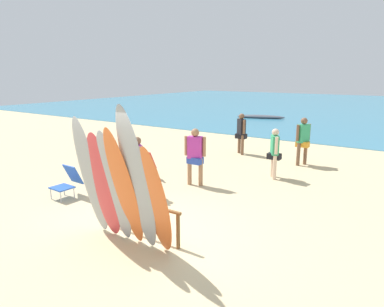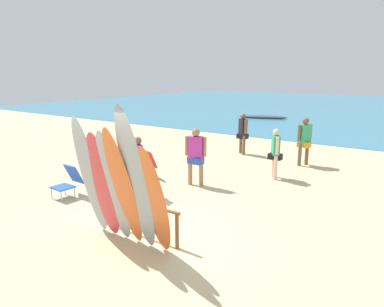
{
  "view_description": "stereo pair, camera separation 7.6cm",
  "coord_description": "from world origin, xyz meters",
  "px_view_note": "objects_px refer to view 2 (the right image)",
  "views": [
    {
      "loc": [
        4.31,
        -4.6,
        3.07
      ],
      "look_at": [
        0.0,
        1.81,
        1.29
      ],
      "focal_mm": 32.48,
      "sensor_mm": 36.0,
      "label": 1
    },
    {
      "loc": [
        4.37,
        -4.56,
        3.07
      ],
      "look_at": [
        0.0,
        1.81,
        1.29
      ],
      "focal_mm": 32.48,
      "sensor_mm": 36.0,
      "label": 2
    }
  ],
  "objects_px": {
    "beachgoer_near_rack": "(243,131)",
    "beachgoer_photographing": "(138,161)",
    "surfboard_grey_2": "(114,187)",
    "beach_chair_blue": "(145,164)",
    "surfboard_orange_3": "(123,189)",
    "surfboard_rack": "(139,210)",
    "surfboard_grey_4": "(136,181)",
    "beachgoer_by_water": "(196,153)",
    "surfboard_grey_0": "(90,177)",
    "beachgoer_strolling": "(304,138)",
    "beach_chair_red": "(69,180)",
    "surfboard_red_1": "(103,186)",
    "surfboard_orange_5": "(154,202)",
    "distant_boat": "(263,117)",
    "beachgoer_midbeach": "(275,150)"
  },
  "relations": [
    {
      "from": "beach_chair_blue",
      "to": "distant_boat",
      "type": "relative_size",
      "value": 0.25
    },
    {
      "from": "surfboard_grey_0",
      "to": "surfboard_grey_4",
      "type": "height_order",
      "value": "surfboard_grey_4"
    },
    {
      "from": "surfboard_orange_3",
      "to": "beach_chair_blue",
      "type": "height_order",
      "value": "surfboard_orange_3"
    },
    {
      "from": "beachgoer_near_rack",
      "to": "beachgoer_photographing",
      "type": "relative_size",
      "value": 1.04
    },
    {
      "from": "beachgoer_by_water",
      "to": "surfboard_orange_3",
      "type": "bearing_deg",
      "value": 86.76
    },
    {
      "from": "surfboard_orange_3",
      "to": "beachgoer_photographing",
      "type": "height_order",
      "value": "surfboard_orange_3"
    },
    {
      "from": "surfboard_red_1",
      "to": "beach_chair_red",
      "type": "height_order",
      "value": "surfboard_red_1"
    },
    {
      "from": "surfboard_rack",
      "to": "beach_chair_blue",
      "type": "bearing_deg",
      "value": 130.04
    },
    {
      "from": "surfboard_rack",
      "to": "beachgoer_photographing",
      "type": "xyz_separation_m",
      "value": [
        -1.64,
        1.76,
        0.36
      ]
    },
    {
      "from": "surfboard_rack",
      "to": "beachgoer_midbeach",
      "type": "height_order",
      "value": "beachgoer_midbeach"
    },
    {
      "from": "surfboard_rack",
      "to": "beachgoer_by_water",
      "type": "xyz_separation_m",
      "value": [
        -0.84,
        3.22,
        0.41
      ]
    },
    {
      "from": "surfboard_grey_0",
      "to": "distant_boat",
      "type": "xyz_separation_m",
      "value": [
        -4.5,
        18.72,
        -1.06
      ]
    },
    {
      "from": "surfboard_orange_3",
      "to": "beachgoer_strolling",
      "type": "height_order",
      "value": "surfboard_orange_3"
    },
    {
      "from": "surfboard_orange_5",
      "to": "surfboard_orange_3",
      "type": "bearing_deg",
      "value": -169.21
    },
    {
      "from": "beach_chair_blue",
      "to": "beachgoer_near_rack",
      "type": "bearing_deg",
      "value": 96.18
    },
    {
      "from": "surfboard_orange_5",
      "to": "beach_chair_blue",
      "type": "height_order",
      "value": "surfboard_orange_5"
    },
    {
      "from": "surfboard_orange_5",
      "to": "beachgoer_near_rack",
      "type": "distance_m",
      "value": 8.24
    },
    {
      "from": "surfboard_rack",
      "to": "beach_chair_blue",
      "type": "distance_m",
      "value": 3.83
    },
    {
      "from": "surfboard_orange_3",
      "to": "surfboard_rack",
      "type": "bearing_deg",
      "value": 107.7
    },
    {
      "from": "beachgoer_midbeach",
      "to": "beachgoer_strolling",
      "type": "relative_size",
      "value": 0.92
    },
    {
      "from": "surfboard_red_1",
      "to": "surfboard_orange_3",
      "type": "bearing_deg",
      "value": -10.3
    },
    {
      "from": "beachgoer_near_rack",
      "to": "beachgoer_strolling",
      "type": "xyz_separation_m",
      "value": [
        2.49,
        -0.37,
        0.03
      ]
    },
    {
      "from": "beachgoer_photographing",
      "to": "surfboard_grey_2",
      "type": "bearing_deg",
      "value": -21.69
    },
    {
      "from": "beach_chair_blue",
      "to": "beachgoer_photographing",
      "type": "bearing_deg",
      "value": -36.77
    },
    {
      "from": "surfboard_grey_0",
      "to": "beach_chair_red",
      "type": "relative_size",
      "value": 2.97
    },
    {
      "from": "surfboard_red_1",
      "to": "surfboard_orange_3",
      "type": "relative_size",
      "value": 0.91
    },
    {
      "from": "surfboard_grey_2",
      "to": "surfboard_orange_3",
      "type": "xyz_separation_m",
      "value": [
        0.32,
        -0.07,
        0.05
      ]
    },
    {
      "from": "beach_chair_blue",
      "to": "surfboard_grey_2",
      "type": "bearing_deg",
      "value": -37.7
    },
    {
      "from": "surfboard_rack",
      "to": "surfboard_orange_5",
      "type": "height_order",
      "value": "surfboard_orange_5"
    },
    {
      "from": "beach_chair_red",
      "to": "surfboard_grey_0",
      "type": "bearing_deg",
      "value": -24.0
    },
    {
      "from": "surfboard_orange_3",
      "to": "beach_chair_blue",
      "type": "bearing_deg",
      "value": 127.13
    },
    {
      "from": "surfboard_orange_3",
      "to": "beachgoer_by_water",
      "type": "relative_size",
      "value": 1.45
    },
    {
      "from": "surfboard_orange_3",
      "to": "surfboard_red_1",
      "type": "bearing_deg",
      "value": 172.3
    },
    {
      "from": "surfboard_rack",
      "to": "surfboard_grey_4",
      "type": "height_order",
      "value": "surfboard_grey_4"
    },
    {
      "from": "surfboard_grey_0",
      "to": "beachgoer_by_water",
      "type": "xyz_separation_m",
      "value": [
        -0.1,
        3.71,
        -0.25
      ]
    },
    {
      "from": "surfboard_grey_2",
      "to": "beach_chair_blue",
      "type": "relative_size",
      "value": 2.67
    },
    {
      "from": "beachgoer_strolling",
      "to": "beach_chair_blue",
      "type": "bearing_deg",
      "value": 168.4
    },
    {
      "from": "surfboard_rack",
      "to": "surfboard_grey_2",
      "type": "distance_m",
      "value": 0.74
    },
    {
      "from": "beachgoer_photographing",
      "to": "surfboard_orange_5",
      "type": "bearing_deg",
      "value": -7.69
    },
    {
      "from": "surfboard_orange_5",
      "to": "distant_boat",
      "type": "relative_size",
      "value": 0.61
    },
    {
      "from": "beachgoer_by_water",
      "to": "beach_chair_red",
      "type": "height_order",
      "value": "beachgoer_by_water"
    },
    {
      "from": "beachgoer_strolling",
      "to": "beach_chair_red",
      "type": "height_order",
      "value": "beachgoer_strolling"
    },
    {
      "from": "surfboard_red_1",
      "to": "surfboard_orange_5",
      "type": "distance_m",
      "value": 1.22
    },
    {
      "from": "surfboard_grey_4",
      "to": "beachgoer_by_water",
      "type": "height_order",
      "value": "surfboard_grey_4"
    },
    {
      "from": "surfboard_grey_4",
      "to": "distant_boat",
      "type": "bearing_deg",
      "value": 106.48
    },
    {
      "from": "surfboard_rack",
      "to": "surfboard_orange_5",
      "type": "relative_size",
      "value": 0.96
    },
    {
      "from": "beachgoer_photographing",
      "to": "beachgoer_by_water",
      "type": "bearing_deg",
      "value": 95.88
    },
    {
      "from": "surfboard_red_1",
      "to": "surfboard_orange_5",
      "type": "bearing_deg",
      "value": -1.81
    },
    {
      "from": "surfboard_orange_3",
      "to": "surfboard_orange_5",
      "type": "bearing_deg",
      "value": 9.15
    },
    {
      "from": "beachgoer_photographing",
      "to": "beach_chair_blue",
      "type": "relative_size",
      "value": 1.84
    }
  ]
}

